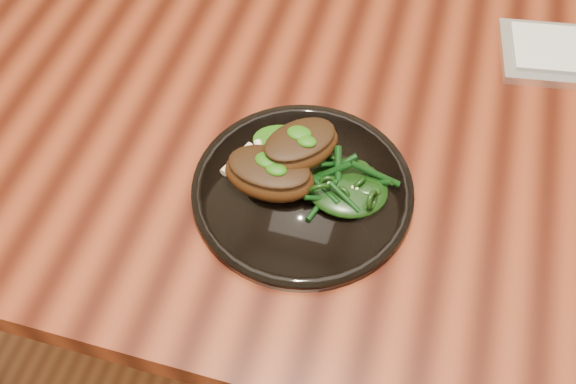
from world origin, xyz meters
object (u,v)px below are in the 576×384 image
object	(u,v)px
desk	(407,152)
lamb_chop_front	(269,173)
greens_heap	(347,185)
plate	(303,190)

from	to	relation	value
desk	lamb_chop_front	world-z (taller)	lamb_chop_front
lamb_chop_front	greens_heap	xyz separation A→B (m)	(0.09, 0.01, -0.01)
lamb_chop_front	greens_heap	bearing A→B (deg)	8.74
greens_heap	plate	bearing A→B (deg)	-174.81
greens_heap	lamb_chop_front	bearing A→B (deg)	-171.26
desk	plate	world-z (taller)	plate
plate	greens_heap	world-z (taller)	greens_heap
plate	lamb_chop_front	world-z (taller)	lamb_chop_front
lamb_chop_front	desk	bearing A→B (deg)	50.23
lamb_chop_front	plate	bearing A→B (deg)	13.43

